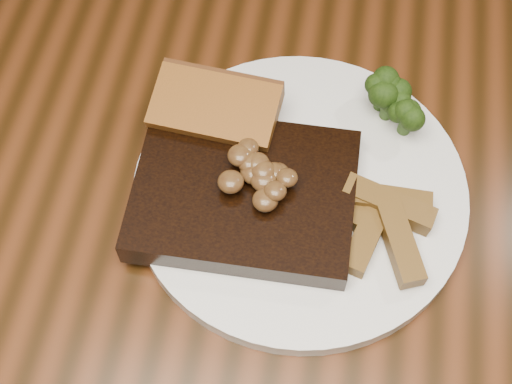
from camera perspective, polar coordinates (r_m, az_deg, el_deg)
dining_table at (r=0.71m, az=-1.07°, el=-5.44°), size 1.60×0.90×0.75m
plate at (r=0.63m, az=3.52°, el=0.01°), size 0.34×0.34×0.01m
steak at (r=0.60m, az=-0.95°, el=-0.24°), size 0.19×0.14×0.03m
steak_bone at (r=0.58m, az=-2.03°, el=-5.88°), size 0.15×0.02×0.02m
mushroom_pile at (r=0.58m, az=-0.25°, el=1.88°), size 0.07×0.07×0.03m
garlic_bread at (r=0.65m, az=-3.20°, el=5.59°), size 0.11×0.07×0.02m
potato_wedges at (r=0.61m, az=9.10°, el=-0.63°), size 0.10×0.10×0.02m
broccoli_cluster at (r=0.66m, az=10.58°, el=6.61°), size 0.07×0.07×0.04m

